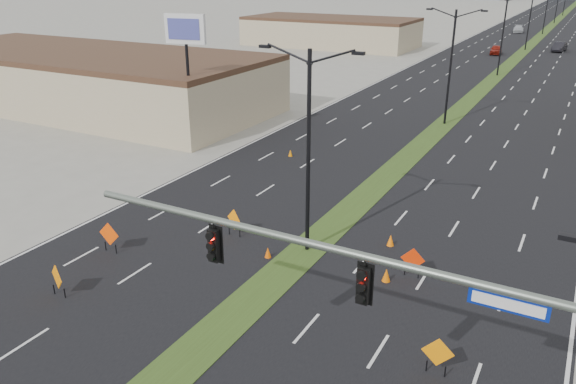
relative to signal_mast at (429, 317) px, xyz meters
The scene contains 24 objects.
road_surface 98.49m from the signal_mast, 94.99° to the left, with size 25.00×400.00×0.02m, color black.
median_strip 98.49m from the signal_mast, 94.99° to the left, with size 2.00×400.00×0.04m, color #2F4117.
building_sw_near 51.83m from the signal_mast, 147.26° to the left, with size 40.00×16.00×5.00m, color tan.
building_sw_far 92.41m from the signal_mast, 116.04° to the left, with size 30.00×14.00×4.50m, color tan.
signal_mast is the anchor object (origin of this frame).
streetlight_0 13.18m from the signal_mast, 130.54° to the left, with size 5.15×0.24×10.02m.
streetlight_1 38.96m from the signal_mast, 102.69° to the left, with size 5.15×0.24×10.02m.
streetlight_2 66.56m from the signal_mast, 97.39° to the left, with size 5.15×0.24×10.02m.
streetlight_3 94.39m from the signal_mast, 95.20° to the left, with size 5.15×0.24×10.02m.
streetlight_4 122.30m from the signal_mast, 94.01° to the left, with size 5.15×0.24×10.02m.
streetlight_5 150.25m from the signal_mast, 93.26° to the left, with size 5.15×0.24×10.02m.
car_left 87.09m from the signal_mast, 98.03° to the left, with size 1.72×4.28×1.46m, color maroon.
car_mid 94.73m from the signal_mast, 91.98° to the left, with size 1.65×4.73×1.56m, color black.
car_far 123.67m from the signal_mast, 96.31° to the left, with size 2.07×5.09×1.48m, color #AEB2B8.
construction_sign_0 16.59m from the signal_mast, behind, with size 1.08×0.47×1.53m.
construction_sign_1 18.26m from the signal_mast, 163.49° to the left, with size 1.22×0.08×1.62m.
construction_sign_2 16.35m from the signal_mast, 142.91° to the left, with size 1.08×0.48×1.54m.
construction_sign_3 11.11m from the signal_mast, 107.38° to the left, with size 1.11×0.16×1.48m.
construction_sign_5 5.46m from the signal_mast, 95.51° to the left, with size 1.12×0.22×1.50m.
cone_0 13.71m from the signal_mast, 139.81° to the left, with size 0.33×0.33×0.56m, color #E75804.
cone_1 10.79m from the signal_mast, 114.04° to the left, with size 0.39×0.39×0.65m, color #E36404.
cone_2 14.14m from the signal_mast, 111.84° to the left, with size 0.37×0.37×0.62m, color #FF6E05.
cone_3 28.58m from the signal_mast, 125.68° to the left, with size 0.32×0.32×0.54m, color orange.
pole_sign_west 33.64m from the signal_mast, 138.58° to the left, with size 3.30×0.93×10.10m.
Camera 1 is at (11.24, -10.72, 13.34)m, focal length 35.00 mm.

